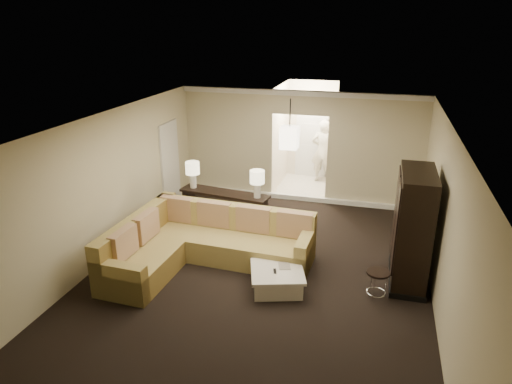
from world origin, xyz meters
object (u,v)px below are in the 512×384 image
(drink_table, at_px, (378,279))
(person, at_px, (323,148))
(coffee_table, at_px, (277,279))
(console_table, at_px, (225,206))
(armoire, at_px, (412,230))
(sectional_sofa, at_px, (201,244))

(drink_table, xyz_separation_m, person, (-1.69, 5.66, 0.64))
(coffee_table, bearing_deg, person, 90.29)
(console_table, distance_m, armoire, 4.14)
(armoire, xyz_separation_m, person, (-2.19, 4.94, 0.02))
(console_table, xyz_separation_m, armoire, (3.89, -1.34, 0.50))
(armoire, height_order, person, armoire)
(sectional_sofa, xyz_separation_m, coffee_table, (1.60, -0.50, -0.21))
(sectional_sofa, distance_m, coffee_table, 1.69)
(console_table, bearing_deg, person, 72.56)
(console_table, height_order, armoire, armoire)
(sectional_sofa, relative_size, drink_table, 7.00)
(drink_table, relative_size, person, 0.25)
(coffee_table, distance_m, armoire, 2.47)
(sectional_sofa, bearing_deg, coffee_table, -15.01)
(coffee_table, distance_m, console_table, 2.84)
(drink_table, bearing_deg, coffee_table, -173.65)
(armoire, xyz_separation_m, drink_table, (-0.50, -0.72, -0.62))
(sectional_sofa, height_order, drink_table, sectional_sofa)
(coffee_table, bearing_deg, drink_table, 6.35)
(sectional_sofa, bearing_deg, console_table, 96.46)
(coffee_table, xyz_separation_m, console_table, (-1.73, 2.24, 0.29))
(console_table, height_order, drink_table, console_table)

